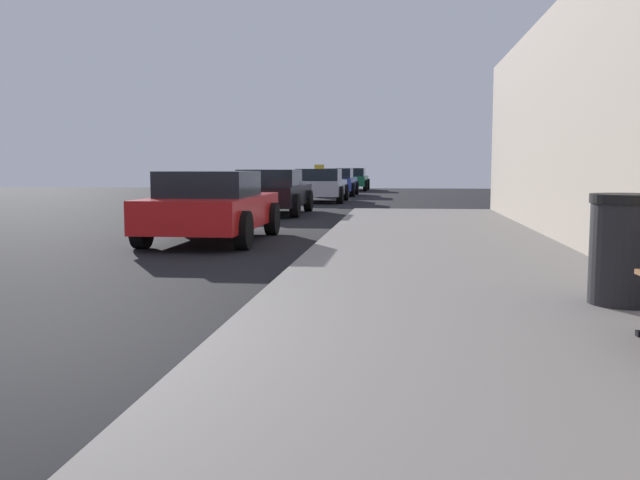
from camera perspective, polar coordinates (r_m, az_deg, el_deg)
sidewalk at (r=4.50m, az=15.02°, el=-10.69°), size 4.00×32.00×0.15m
trash_bin at (r=6.67m, az=23.60°, el=-0.66°), size 0.64×0.64×0.96m
car_red at (r=12.84m, az=-8.78°, el=2.76°), size 1.93×4.01×1.27m
car_black at (r=20.06m, az=-3.99°, el=3.95°), size 1.99×4.19×1.27m
car_silver at (r=27.03m, az=-0.02°, el=4.48°), size 2.00×4.04×1.43m
car_blue at (r=33.04m, az=1.21°, el=4.76°), size 2.05×4.38×1.27m
car_green at (r=40.46m, az=2.53°, el=4.98°), size 2.00×4.42×1.27m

